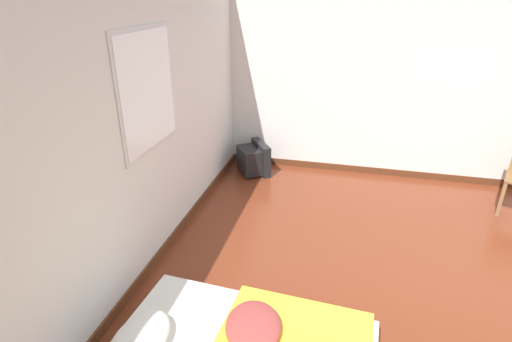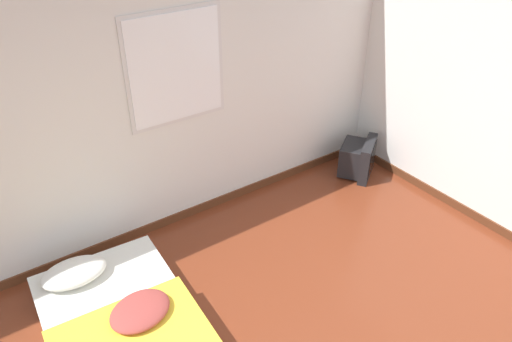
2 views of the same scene
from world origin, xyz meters
name	(u,v)px [view 1 (image 1 of 2)]	position (x,y,z in m)	size (l,w,h in m)	color
wall_back	(109,149)	(0.01, 2.74, 1.29)	(8.27, 0.08, 2.60)	silver
wall_right	(443,83)	(2.96, 0.00, 1.29)	(0.08, 7.83, 2.60)	silver
crt_tv	(254,159)	(2.57, 2.31, 0.20)	(0.57, 0.54, 0.43)	black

